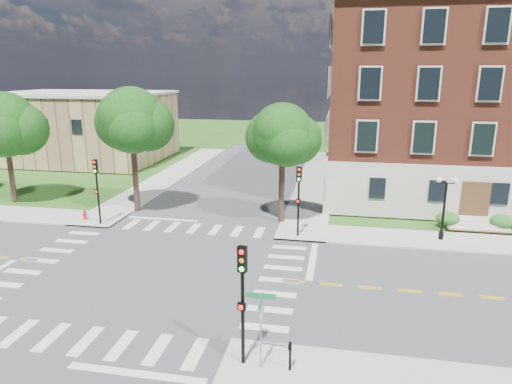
% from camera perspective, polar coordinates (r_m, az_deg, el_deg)
% --- Properties ---
extents(ground, '(160.00, 160.00, 0.00)m').
position_cam_1_polar(ground, '(27.01, -12.63, -9.51)').
color(ground, '#254E16').
rests_on(ground, ground).
extents(road_ew, '(90.00, 12.00, 0.01)m').
position_cam_1_polar(road_ew, '(27.01, -12.63, -9.50)').
color(road_ew, '#3D3D3F').
rests_on(road_ew, ground).
extents(road_ns, '(12.00, 90.00, 0.01)m').
position_cam_1_polar(road_ns, '(27.01, -12.63, -9.49)').
color(road_ns, '#3D3D3F').
rests_on(road_ns, ground).
extents(sidewalk_ne, '(34.00, 34.00, 0.12)m').
position_cam_1_polar(sidewalk_ne, '(39.75, 17.77, -1.78)').
color(sidewalk_ne, '#9E9B93').
rests_on(sidewalk_ne, ground).
extents(sidewalk_nw, '(34.00, 34.00, 0.12)m').
position_cam_1_polar(sidewalk_nw, '(46.95, -22.67, 0.28)').
color(sidewalk_nw, '#9E9B93').
rests_on(sidewalk_nw, ground).
extents(crosswalk_east, '(2.20, 10.20, 0.02)m').
position_cam_1_polar(crosswalk_east, '(25.21, 2.90, -10.99)').
color(crosswalk_east, silver).
rests_on(crosswalk_east, ground).
extents(stop_bar_east, '(0.40, 5.50, 0.00)m').
position_cam_1_polar(stop_bar_east, '(27.79, 7.06, -8.52)').
color(stop_bar_east, silver).
rests_on(stop_bar_east, ground).
extents(main_building, '(30.60, 22.40, 16.50)m').
position_cam_1_polar(main_building, '(46.66, 28.35, 9.91)').
color(main_building, '#B6B3A0').
rests_on(main_building, ground).
extents(secondary_building, '(20.40, 15.40, 8.30)m').
position_cam_1_polar(secondary_building, '(61.91, -20.92, 7.73)').
color(secondary_building, '#836148').
rests_on(secondary_building, ground).
extents(tree_b, '(5.45, 5.45, 9.28)m').
position_cam_1_polar(tree_b, '(43.51, -28.94, 7.36)').
color(tree_b, black).
rests_on(tree_b, ground).
extents(tree_c, '(5.11, 5.11, 9.77)m').
position_cam_1_polar(tree_c, '(36.66, -15.31, 8.61)').
color(tree_c, black).
rests_on(tree_c, ground).
extents(tree_d, '(4.48, 4.48, 8.75)m').
position_cam_1_polar(tree_d, '(32.75, 3.32, 7.16)').
color(tree_d, black).
rests_on(tree_d, ground).
extents(traffic_signal_se, '(0.37, 0.43, 4.80)m').
position_cam_1_polar(traffic_signal_se, '(17.17, -1.70, -12.20)').
color(traffic_signal_se, black).
rests_on(traffic_signal_se, ground).
extents(traffic_signal_ne, '(0.37, 0.44, 4.80)m').
position_cam_1_polar(traffic_signal_ne, '(30.44, 5.36, -0.02)').
color(traffic_signal_ne, black).
rests_on(traffic_signal_ne, ground).
extents(traffic_signal_nw, '(0.35, 0.40, 4.80)m').
position_cam_1_polar(traffic_signal_nw, '(34.68, -19.28, 1.05)').
color(traffic_signal_nw, black).
rests_on(traffic_signal_nw, ground).
extents(twin_lamp_west, '(1.36, 0.36, 4.23)m').
position_cam_1_polar(twin_lamp_west, '(32.30, 22.49, -1.46)').
color(twin_lamp_west, black).
rests_on(twin_lamp_west, ground).
extents(street_sign_pole, '(1.10, 1.10, 3.10)m').
position_cam_1_polar(street_sign_pole, '(17.34, 0.64, -15.21)').
color(street_sign_pole, gray).
rests_on(street_sign_pole, ground).
extents(push_button_post, '(0.14, 0.21, 1.20)m').
position_cam_1_polar(push_button_post, '(18.04, 4.27, -19.60)').
color(push_button_post, black).
rests_on(push_button_post, ground).
extents(fire_hydrant, '(0.35, 0.35, 0.75)m').
position_cam_1_polar(fire_hydrant, '(36.80, -20.60, -2.70)').
color(fire_hydrant, '#B90E17').
rests_on(fire_hydrant, ground).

